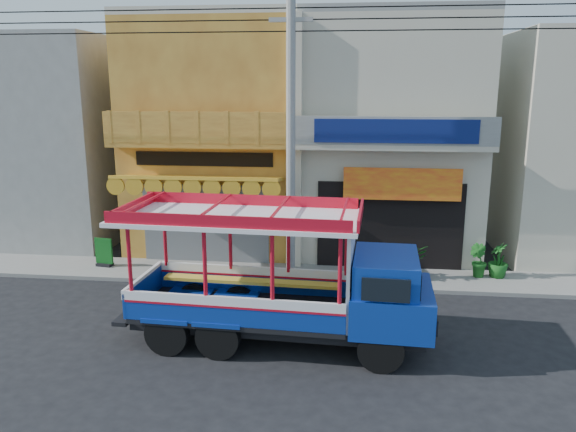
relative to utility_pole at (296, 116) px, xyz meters
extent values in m
plane|color=black|center=(0.85, -3.30, -5.03)|extent=(90.00, 90.00, 0.00)
cube|color=slate|center=(0.85, 0.70, -4.97)|extent=(30.00, 2.00, 0.12)
cube|color=#AB6926|center=(-3.15, 4.70, -1.03)|extent=(6.00, 6.00, 8.00)
cube|color=#595B5E|center=(-3.15, 1.68, -3.63)|extent=(4.20, 0.10, 2.60)
cube|color=gold|center=(-3.15, 0.95, -1.98)|extent=(5.20, 1.50, 0.31)
cube|color=#AB6926|center=(-3.15, 1.35, -0.98)|extent=(6.00, 0.70, 0.18)
cube|color=#AB6926|center=(-3.15, 1.05, -0.43)|extent=(6.00, 0.12, 0.95)
cube|color=black|center=(-3.15, 1.67, -1.48)|extent=(4.50, 0.04, 0.45)
cube|color=beige|center=(-3.15, 4.70, 3.09)|extent=(6.00, 6.00, 0.24)
cube|color=beige|center=(2.85, 4.70, -1.03)|extent=(6.00, 6.00, 8.00)
cube|color=black|center=(2.85, 1.68, -3.53)|extent=(4.60, 0.12, 2.80)
cube|color=#FFAB1A|center=(3.15, 1.40, -2.13)|extent=(3.60, 0.05, 1.00)
cube|color=beige|center=(2.85, 1.35, -0.98)|extent=(6.00, 0.70, 0.18)
cube|color=gray|center=(2.85, 1.05, -0.48)|extent=(6.00, 0.12, 0.85)
cube|color=navy|center=(2.85, 0.98, -0.48)|extent=(4.80, 0.06, 0.70)
cube|color=gray|center=(2.85, 4.70, 3.09)|extent=(6.00, 6.00, 0.24)
cube|color=beige|center=(-0.15, 1.55, -1.03)|extent=(0.35, 0.30, 8.00)
cube|color=gray|center=(-10.15, 4.70, -1.23)|extent=(6.00, 6.00, 7.60)
cylinder|color=gray|center=(-0.15, 0.00, -0.53)|extent=(0.26, 0.26, 9.00)
cube|color=gray|center=(-0.15, 0.00, 2.57)|extent=(1.20, 0.12, 0.12)
cylinder|color=black|center=(0.85, 0.00, 2.27)|extent=(28.00, 0.04, 0.04)
cylinder|color=black|center=(0.85, 0.00, 2.57)|extent=(28.00, 0.04, 0.04)
cylinder|color=black|center=(0.85, 0.00, 2.87)|extent=(28.00, 0.04, 0.04)
cylinder|color=black|center=(2.28, -5.00, -4.54)|extent=(0.99, 0.33, 0.98)
cylinder|color=black|center=(2.38, -3.15, -4.54)|extent=(0.99, 0.33, 0.98)
cylinder|color=black|center=(-1.23, -4.81, -4.54)|extent=(0.99, 0.33, 0.98)
cylinder|color=black|center=(-1.13, -2.95, -4.54)|extent=(0.99, 0.33, 0.98)
cylinder|color=black|center=(-2.40, -4.74, -4.54)|extent=(0.99, 0.33, 0.98)
cylinder|color=black|center=(-2.30, -2.89, -4.54)|extent=(0.99, 0.33, 0.98)
cube|color=black|center=(-0.01, -3.94, -4.45)|extent=(6.65, 1.97, 0.27)
cube|color=#0F36A6|center=(2.53, -4.08, -3.91)|extent=(1.87, 2.24, 0.88)
cube|color=#0F36A6|center=(2.38, -4.08, -3.13)|extent=(1.47, 2.05, 0.73)
cube|color=black|center=(3.07, -4.11, -3.17)|extent=(0.15, 1.72, 0.54)
cube|color=black|center=(-0.81, -3.90, -4.25)|extent=(4.95, 2.41, 0.12)
cube|color=#0F36A6|center=(-0.87, -4.93, -3.91)|extent=(4.84, 0.34, 0.59)
cube|color=white|center=(-0.87, -4.93, -3.64)|extent=(4.84, 0.35, 0.22)
cube|color=#0F36A6|center=(-0.76, -2.87, -3.91)|extent=(4.84, 0.34, 0.59)
cube|color=white|center=(-0.76, -2.87, -3.64)|extent=(4.84, 0.35, 0.22)
cylinder|color=red|center=(-3.14, -4.79, -2.83)|extent=(0.09, 0.09, 1.56)
cylinder|color=red|center=(-3.03, -2.76, -2.83)|extent=(0.09, 0.09, 1.56)
cube|color=white|center=(1.62, -4.03, -3.15)|extent=(0.19, 1.98, 2.20)
cube|color=white|center=(-0.91, -3.89, -2.05)|extent=(5.55, 2.69, 0.10)
cube|color=red|center=(-0.91, -3.89, -1.87)|extent=(5.35, 2.58, 0.25)
cube|color=black|center=(-6.33, 0.77, -4.87)|extent=(0.55, 0.36, 0.09)
cube|color=#0D4D15|center=(-6.33, 0.77, -4.40)|extent=(0.61, 0.18, 0.84)
imported|color=#195A1B|center=(3.43, 0.70, -4.37)|extent=(1.23, 1.16, 1.08)
imported|color=#195A1B|center=(5.52, 1.08, -4.40)|extent=(0.69, 0.72, 1.02)
imported|color=#195A1B|center=(6.12, 1.08, -4.38)|extent=(0.65, 0.65, 1.07)
camera|label=1|loc=(1.55, -15.90, 0.85)|focal=35.00mm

